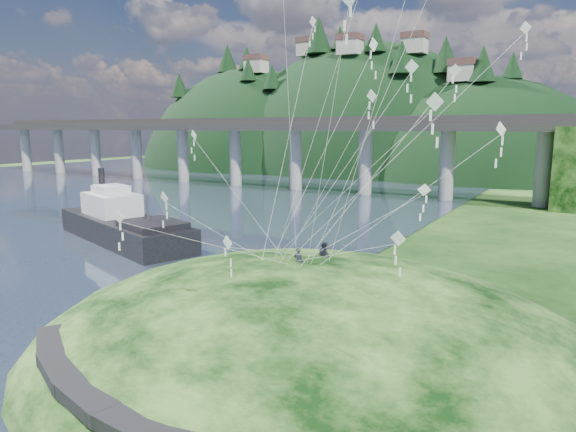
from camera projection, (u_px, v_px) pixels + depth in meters
The scene contains 9 objects.
ground at pixel (185, 334), 32.35m from camera, with size 320.00×320.00×0.00m, color black.
grass_hill at pixel (312, 373), 30.29m from camera, with size 36.00×32.00×13.00m.
footpath at pixel (159, 407), 19.99m from camera, with size 22.29×5.84×0.83m.
bridge at pixel (320, 143), 103.41m from camera, with size 160.00×11.00×15.00m.
far_ridge at pixel (346, 194), 159.11m from camera, with size 153.00×70.00×94.50m.
work_barge at pixel (122, 224), 58.48m from camera, with size 23.86×13.30×8.07m.
wooden_dock at pixel (195, 303), 36.78m from camera, with size 12.56×5.82×0.90m.
kite_flyers at pixel (317, 243), 31.44m from camera, with size 1.52×3.04×1.88m.
kite_swarm at pixel (360, 90), 26.83m from camera, with size 20.25×16.39×20.50m.
Camera 1 is at (21.18, -23.05, 12.81)m, focal length 32.00 mm.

